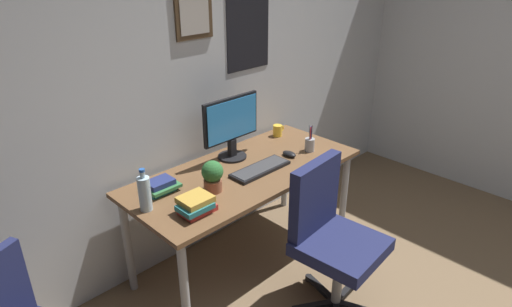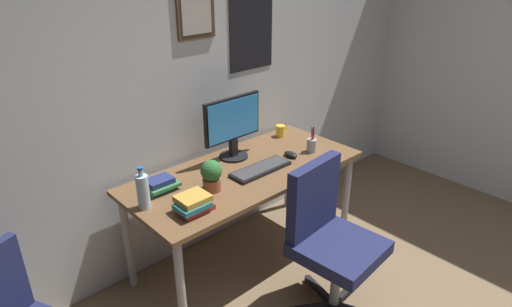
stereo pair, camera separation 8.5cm
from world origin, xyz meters
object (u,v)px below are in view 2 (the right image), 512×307
(monitor, at_px, (233,125))
(coffee_mug_near, at_px, (281,131))
(book_stack_left, at_px, (160,184))
(book_stack_right, at_px, (194,204))
(water_bottle, at_px, (143,191))
(computer_mouse, at_px, (291,154))
(office_chair, at_px, (328,234))
(keyboard, at_px, (261,169))
(pen_cup, at_px, (312,145))
(potted_plant, at_px, (211,174))

(monitor, distance_m, coffee_mug_near, 0.55)
(book_stack_left, bearing_deg, book_stack_right, -88.83)
(water_bottle, bearing_deg, computer_mouse, -5.23)
(office_chair, distance_m, keyboard, 0.62)
(pen_cup, bearing_deg, monitor, 146.37)
(computer_mouse, relative_size, water_bottle, 0.44)
(monitor, height_order, coffee_mug_near, monitor)
(office_chair, distance_m, monitor, 0.97)
(coffee_mug_near, relative_size, book_stack_left, 0.56)
(office_chair, relative_size, book_stack_right, 4.57)
(computer_mouse, relative_size, book_stack_right, 0.53)
(office_chair, bearing_deg, book_stack_right, 142.37)
(book_stack_right, bearing_deg, water_bottle, 128.56)
(keyboard, distance_m, water_bottle, 0.80)
(keyboard, xyz_separation_m, coffee_mug_near, (0.52, 0.32, 0.03))
(keyboard, bearing_deg, book_stack_right, -169.73)
(pen_cup, bearing_deg, computer_mouse, 166.53)
(computer_mouse, bearing_deg, pen_cup, -13.47)
(monitor, distance_m, potted_plant, 0.49)
(office_chair, bearing_deg, coffee_mug_near, 60.19)
(keyboard, bearing_deg, monitor, 89.06)
(computer_mouse, xyz_separation_m, book_stack_right, (-0.91, -0.12, 0.03))
(computer_mouse, bearing_deg, monitor, 137.57)
(office_chair, distance_m, water_bottle, 1.09)
(keyboard, height_order, coffee_mug_near, coffee_mug_near)
(keyboard, relative_size, coffee_mug_near, 3.97)
(coffee_mug_near, bearing_deg, monitor, -175.42)
(monitor, relative_size, computer_mouse, 4.18)
(monitor, xyz_separation_m, book_stack_left, (-0.62, -0.05, -0.20))
(keyboard, bearing_deg, pen_cup, -3.54)
(keyboard, bearing_deg, office_chair, -89.97)
(potted_plant, xyz_separation_m, book_stack_right, (-0.22, -0.12, -0.06))
(monitor, xyz_separation_m, book_stack_right, (-0.61, -0.39, -0.19))
(keyboard, height_order, water_bottle, water_bottle)
(book_stack_left, height_order, book_stack_right, book_stack_right)
(office_chair, xyz_separation_m, potted_plant, (-0.39, 0.59, 0.30))
(pen_cup, height_order, book_stack_left, pen_cup)
(monitor, relative_size, pen_cup, 2.30)
(office_chair, distance_m, coffee_mug_near, 1.07)
(keyboard, relative_size, computer_mouse, 3.91)
(office_chair, xyz_separation_m, book_stack_left, (-0.62, 0.81, 0.23))
(keyboard, bearing_deg, potted_plant, 177.95)
(office_chair, relative_size, keyboard, 2.21)
(monitor, relative_size, water_bottle, 1.82)
(keyboard, relative_size, pen_cup, 2.15)
(monitor, height_order, potted_plant, monitor)
(computer_mouse, bearing_deg, office_chair, -116.81)
(computer_mouse, relative_size, pen_cup, 0.55)
(water_bottle, distance_m, book_stack_right, 0.29)
(keyboard, distance_m, pen_cup, 0.48)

